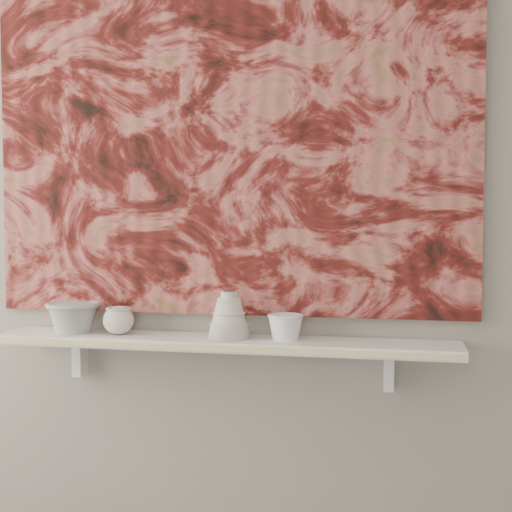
% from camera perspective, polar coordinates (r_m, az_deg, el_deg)
% --- Properties ---
extents(wall_back, '(3.60, 0.00, 3.60)m').
position_cam_1_polar(wall_back, '(2.21, -2.12, 4.67)').
color(wall_back, gray).
rests_on(wall_back, floor).
extents(shelf, '(1.40, 0.18, 0.03)m').
position_cam_1_polar(shelf, '(2.15, -2.69, -6.95)').
color(shelf, silver).
rests_on(shelf, wall_back).
extents(shelf_stripe, '(1.40, 0.01, 0.02)m').
position_cam_1_polar(shelf_stripe, '(2.06, -3.31, -7.40)').
color(shelf_stripe, beige).
rests_on(shelf_stripe, shelf).
extents(bracket_left, '(0.03, 0.06, 0.12)m').
position_cam_1_polar(bracket_left, '(2.39, -13.90, -7.85)').
color(bracket_left, silver).
rests_on(bracket_left, wall_back).
extents(bracket_right, '(0.03, 0.06, 0.12)m').
position_cam_1_polar(bracket_right, '(2.17, 10.59, -8.94)').
color(bracket_right, silver).
rests_on(bracket_right, wall_back).
extents(painting, '(1.50, 0.02, 1.10)m').
position_cam_1_polar(painting, '(2.21, -2.22, 9.61)').
color(painting, '#5B1815').
rests_on(painting, wall_back).
extents(house_motif, '(0.09, 0.00, 0.08)m').
position_cam_1_polar(house_motif, '(2.12, 9.62, 1.49)').
color(house_motif, black).
rests_on(house_motif, painting).
extents(bowl_grey, '(0.17, 0.17, 0.10)m').
position_cam_1_polar(bowl_grey, '(2.30, -14.41, -4.75)').
color(bowl_grey, '#989895').
rests_on(bowl_grey, shelf).
extents(cup_cream, '(0.12, 0.12, 0.09)m').
position_cam_1_polar(cup_cream, '(2.24, -10.95, -5.07)').
color(cup_cream, silver).
rests_on(cup_cream, shelf).
extents(bell_vessel, '(0.15, 0.15, 0.14)m').
position_cam_1_polar(bell_vessel, '(2.13, -2.18, -4.71)').
color(bell_vessel, beige).
rests_on(bell_vessel, shelf).
extents(bowl_white, '(0.12, 0.12, 0.08)m').
position_cam_1_polar(bowl_white, '(2.10, 2.38, -5.70)').
color(bowl_white, white).
rests_on(bowl_white, shelf).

